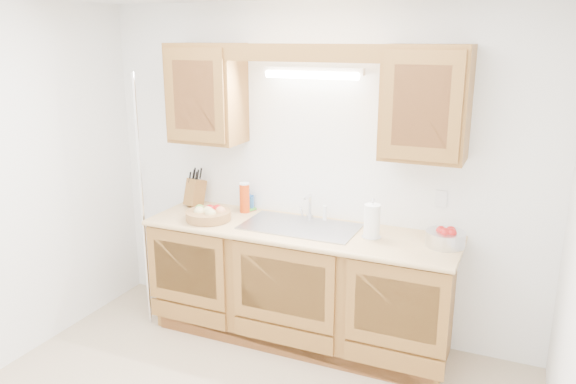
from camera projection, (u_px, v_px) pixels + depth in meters
The scene contains 17 objects.
room at pixel (213, 233), 2.95m from camera, with size 3.52×3.50×2.50m.
base_cabinets at pixel (299, 285), 4.22m from camera, with size 2.20×0.60×0.86m, color brown.
countertop at pixel (299, 230), 4.09m from camera, with size 2.30×0.63×0.04m, color tan.
upper_cabinet_left at pixel (207, 93), 4.29m from camera, with size 0.55×0.33×0.75m, color brown.
upper_cabinet_right at pixel (426, 103), 3.65m from camera, with size 0.55×0.33×0.75m, color brown.
valance at pixel (300, 53), 3.76m from camera, with size 2.20×0.05×0.12m, color brown.
fluorescent_fixture at pixel (312, 73), 4.00m from camera, with size 0.76×0.08×0.08m.
sink at pixel (300, 236), 4.12m from camera, with size 0.84×0.46×0.36m.
wire_shelf_pole at pixel (142, 205), 4.30m from camera, with size 0.03×0.03×2.00m, color silver.
outlet_plate at pixel (441, 199), 3.92m from camera, with size 0.08×0.01×0.12m, color white.
fruit_basket at pixel (209, 214), 4.25m from camera, with size 0.45×0.45×0.11m.
knife_block at pixel (195, 192), 4.60m from camera, with size 0.15×0.20×0.32m.
orange_canister at pixel (245, 198), 4.42m from camera, with size 0.09×0.09×0.24m.
soap_bottle at pixel (249, 200), 4.50m from camera, with size 0.08×0.08×0.17m, color #2360B0.
sponge at pixel (248, 209), 4.51m from camera, with size 0.13×0.11×0.02m.
paper_towel at pixel (372, 222), 3.85m from camera, with size 0.14×0.14×0.29m.
apple_bowl at pixel (446, 238), 3.72m from camera, with size 0.31×0.31×0.13m.
Camera 1 is at (1.47, -2.39, 2.24)m, focal length 35.00 mm.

